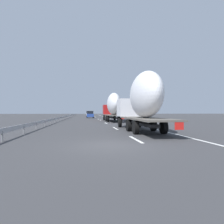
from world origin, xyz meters
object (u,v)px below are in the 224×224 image
(truck_lead, at_px, (113,106))
(road_sign, at_px, (117,110))
(car_blue_sedan, at_px, (90,114))
(car_black_suv, at_px, (89,114))
(car_silver_hatch, at_px, (89,114))
(truck_trailing, at_px, (142,100))

(truck_lead, distance_m, road_sign, 15.73)
(road_sign, bearing_deg, truck_lead, 168.63)
(car_blue_sedan, relative_size, road_sign, 1.38)
(car_black_suv, xyz_separation_m, road_sign, (-31.72, -6.64, 1.29))
(car_blue_sedan, xyz_separation_m, road_sign, (-5.27, -6.63, 1.26))
(truck_lead, distance_m, car_black_suv, 47.30)
(car_blue_sedan, xyz_separation_m, car_black_suv, (26.44, 0.01, -0.03))
(truck_lead, relative_size, car_blue_sedan, 3.04)
(car_blue_sedan, bearing_deg, road_sign, -128.49)
(car_silver_hatch, relative_size, road_sign, 1.43)
(truck_trailing, distance_m, car_silver_hatch, 57.76)
(car_black_suv, distance_m, road_sign, 32.43)
(truck_trailing, xyz_separation_m, car_silver_hatch, (57.62, 3.68, -1.72))
(car_blue_sedan, bearing_deg, truck_trailing, -174.86)
(truck_trailing, bearing_deg, car_blue_sedan, 5.14)
(truck_lead, height_order, car_black_suv, truck_lead)
(car_blue_sedan, bearing_deg, car_black_suv, 0.02)
(car_blue_sedan, distance_m, car_black_suv, 26.44)
(car_blue_sedan, distance_m, car_silver_hatch, 18.35)
(road_sign, bearing_deg, car_black_suv, 11.82)
(truck_lead, distance_m, truck_trailing, 18.58)
(truck_trailing, bearing_deg, car_black_suv, 3.08)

